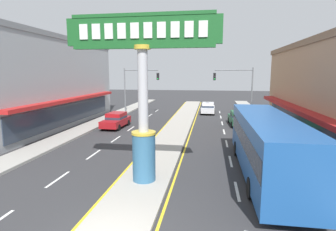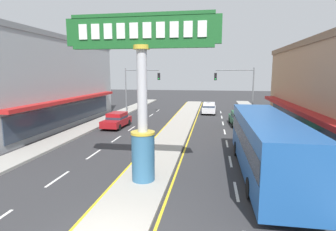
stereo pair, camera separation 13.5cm
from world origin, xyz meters
TOP-DOWN VIEW (x-y plane):
  - median_strip at (0.00, 18.00)m, footprint 2.59×52.00m
  - sidewalk_left at (-9.02, 16.00)m, footprint 2.25×60.00m
  - sidewalk_right at (9.02, 16.00)m, footprint 2.25×60.00m
  - lane_markings at (-0.00, 16.65)m, footprint 9.33×52.00m
  - district_sign at (-0.00, 5.10)m, footprint 7.44×1.21m
  - storefront_left at (-14.77, 17.56)m, footprint 8.83×22.69m
  - traffic_light_left_side at (-6.53, 27.63)m, footprint 4.86×0.46m
  - traffic_light_right_side at (6.53, 26.94)m, footprint 4.86×0.46m
  - bus_near_right_lane at (6.25, 7.05)m, footprint 2.63×11.22m
  - sedan_far_right_lane at (-6.24, 18.29)m, footprint 1.97×4.37m
  - sedan_near_left_lane at (2.95, 29.55)m, footprint 1.89×4.33m
  - sedan_mid_left_lane at (6.25, 21.47)m, footprint 2.02×4.39m
  - street_bench at (8.76, 5.04)m, footprint 0.48×1.60m

SIDE VIEW (x-z plane):
  - lane_markings at x=0.00m, z-range 0.00..0.01m
  - median_strip at x=0.00m, z-range 0.00..0.14m
  - sidewalk_left at x=-9.02m, z-range 0.00..0.18m
  - sidewalk_right at x=9.02m, z-range 0.00..0.18m
  - street_bench at x=8.76m, z-range 0.21..1.09m
  - sedan_far_right_lane at x=-6.24m, z-range 0.02..1.55m
  - sedan_near_left_lane at x=2.95m, z-range 0.02..1.55m
  - sedan_mid_left_lane at x=6.25m, z-range 0.02..1.55m
  - bus_near_right_lane at x=6.25m, z-range 0.24..3.50m
  - traffic_light_left_side at x=-6.53m, z-range 1.15..7.35m
  - traffic_light_right_side at x=6.53m, z-range 1.15..7.35m
  - district_sign at x=0.00m, z-range 0.33..8.47m
  - storefront_left at x=-14.77m, z-range 0.00..9.14m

